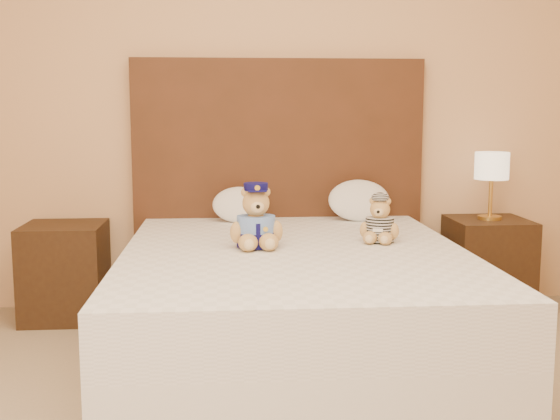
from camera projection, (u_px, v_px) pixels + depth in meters
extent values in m
cube|color=tan|center=(278.00, 84.00, 4.22)|extent=(4.00, 0.04, 2.70)
cube|color=white|center=(294.00, 331.00, 3.36)|extent=(1.60, 2.00, 0.30)
cube|color=white|center=(295.00, 275.00, 3.32)|extent=(1.60, 2.00, 0.25)
cube|color=#4A2716|center=(279.00, 184.00, 4.27)|extent=(1.75, 0.08, 1.50)
cube|color=#321F10|center=(65.00, 272.00, 4.04)|extent=(0.45, 0.45, 0.55)
cube|color=#321F10|center=(488.00, 264.00, 4.23)|extent=(0.45, 0.45, 0.55)
cylinder|color=gold|center=(490.00, 218.00, 4.19)|extent=(0.14, 0.14, 0.02)
cylinder|color=gold|center=(491.00, 196.00, 4.17)|extent=(0.02, 0.02, 0.26)
cylinder|color=beige|center=(492.00, 166.00, 4.14)|extent=(0.20, 0.20, 0.16)
ellipsoid|color=white|center=(239.00, 203.00, 4.09)|extent=(0.31, 0.20, 0.22)
ellipsoid|color=white|center=(359.00, 198.00, 4.14)|extent=(0.37, 0.24, 0.26)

